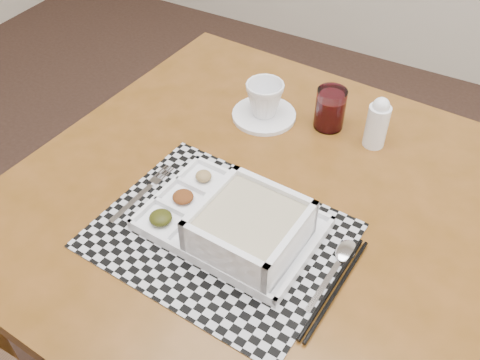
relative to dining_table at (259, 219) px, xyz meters
The scene contains 10 objects.
dining_table is the anchor object (origin of this frame).
placemat 0.15m from the dining_table, 95.98° to the right, with size 0.44×0.35×0.00m, color #B3B4BC.
serving_tray 0.17m from the dining_table, 76.45° to the right, with size 0.33×0.24×0.09m.
fork 0.25m from the dining_table, 151.39° to the right, with size 0.03×0.19×0.00m.
spoon 0.23m from the dining_table, 18.91° to the right, with size 0.04×0.18×0.01m.
chopsticks 0.27m from the dining_table, 33.01° to the right, with size 0.03×0.24×0.01m.
saucer 0.27m from the dining_table, 115.61° to the left, with size 0.15×0.15×0.01m, color white.
cup 0.29m from the dining_table, 115.61° to the left, with size 0.09×0.09×0.08m, color white.
juice_glass 0.30m from the dining_table, 83.17° to the left, with size 0.07×0.07×0.10m.
creamer_bottle 0.33m from the dining_table, 61.07° to the left, with size 0.05×0.05×0.12m.
Camera 1 is at (0.12, -0.04, 1.48)m, focal length 40.00 mm.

